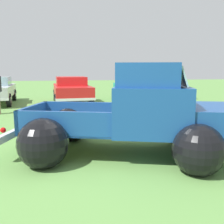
{
  "coord_description": "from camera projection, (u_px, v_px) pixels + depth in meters",
  "views": [
    {
      "loc": [
        -1.23,
        -5.17,
        1.79
      ],
      "look_at": [
        0.0,
        0.85,
        0.77
      ],
      "focal_mm": 40.87,
      "sensor_mm": 36.0,
      "label": 1
    }
  ],
  "objects": [
    {
      "name": "vintage_pickup_truck",
      "position": [
        138.0,
        120.0,
        5.37
      ],
      "size": [
        4.99,
        3.81,
        1.96
      ],
      "rotation": [
        0.0,
        0.0,
        -0.32
      ],
      "color": "black",
      "rests_on": "ground"
    },
    {
      "name": "spectator_1",
      "position": [
        160.0,
        89.0,
        11.74
      ],
      "size": [
        0.39,
        0.54,
        1.64
      ],
      "rotation": [
        0.0,
        0.0,
        0.15
      ],
      "color": "gray",
      "rests_on": "ground"
    },
    {
      "name": "spectator_2",
      "position": [
        181.0,
        82.0,
        15.21
      ],
      "size": [
        0.38,
        0.54,
        1.85
      ],
      "rotation": [
        0.0,
        0.0,
        0.14
      ],
      "color": "#4C4742",
      "rests_on": "ground"
    },
    {
      "name": "show_car_2",
      "position": [
        139.0,
        88.0,
        14.75
      ],
      "size": [
        2.21,
        4.79,
        1.43
      ],
      "rotation": [
        0.0,
        0.0,
        -1.49
      ],
      "color": "black",
      "rests_on": "ground"
    },
    {
      "name": "lane_cone_1",
      "position": [
        172.0,
        115.0,
        8.53
      ],
      "size": [
        0.36,
        0.36,
        0.63
      ],
      "color": "black",
      "rests_on": "ground"
    },
    {
      "name": "ground_plane",
      "position": [
        120.0,
        153.0,
        5.54
      ],
      "size": [
        80.0,
        80.0,
        0.0
      ],
      "primitive_type": "plane",
      "color": "#609347"
    },
    {
      "name": "show_car_1",
      "position": [
        71.0,
        89.0,
        13.86
      ],
      "size": [
        2.05,
        4.63,
        1.43
      ],
      "rotation": [
        0.0,
        0.0,
        -1.53
      ],
      "color": "black",
      "rests_on": "ground"
    }
  ]
}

